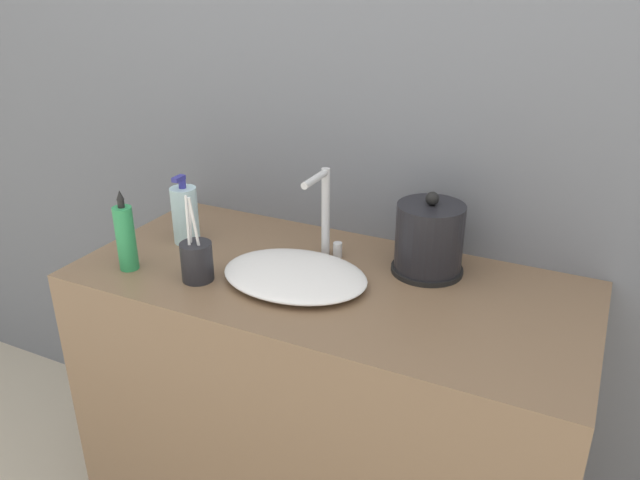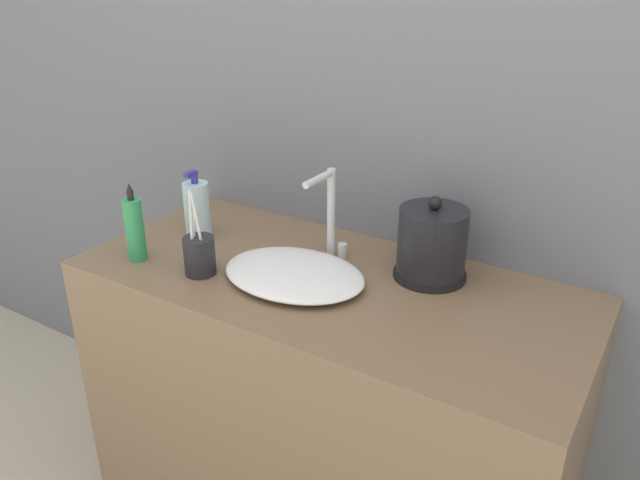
{
  "view_description": "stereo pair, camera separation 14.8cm",
  "coord_description": "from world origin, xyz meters",
  "views": [
    {
      "loc": [
        0.57,
        -0.93,
        1.58
      ],
      "look_at": [
        -0.02,
        0.29,
        0.97
      ],
      "focal_mm": 35.0,
      "sensor_mm": 36.0,
      "label": 1
    },
    {
      "loc": [
        0.7,
        -0.86,
        1.58
      ],
      "look_at": [
        -0.02,
        0.29,
        0.97
      ],
      "focal_mm": 35.0,
      "sensor_mm": 36.0,
      "label": 2
    }
  ],
  "objects": [
    {
      "name": "sink_basin",
      "position": [
        -0.06,
        0.24,
        0.88
      ],
      "size": [
        0.36,
        0.27,
        0.04
      ],
      "color": "white",
      "rests_on": "vanity_counter"
    },
    {
      "name": "faucet",
      "position": [
        -0.06,
        0.4,
        0.99
      ],
      "size": [
        0.06,
        0.13,
        0.24
      ],
      "color": "silver",
      "rests_on": "vanity_counter"
    },
    {
      "name": "wall_back",
      "position": [
        0.0,
        0.59,
        1.3
      ],
      "size": [
        6.0,
        0.04,
        2.6
      ],
      "color": "slate",
      "rests_on": "ground_plane"
    },
    {
      "name": "lotion_bottle",
      "position": [
        -0.44,
        0.32,
        0.95
      ],
      "size": [
        0.07,
        0.07,
        0.19
      ],
      "color": "silver",
      "rests_on": "vanity_counter"
    },
    {
      "name": "electric_kettle",
      "position": [
        0.21,
        0.43,
        0.95
      ],
      "size": [
        0.18,
        0.18,
        0.21
      ],
      "color": "black",
      "rests_on": "vanity_counter"
    },
    {
      "name": "toothbrush_cup",
      "position": [
        -0.28,
        0.15,
        0.92
      ],
      "size": [
        0.08,
        0.08,
        0.22
      ],
      "color": "#232328",
      "rests_on": "vanity_counter"
    },
    {
      "name": "vanity_counter",
      "position": [
        0.0,
        0.29,
        0.43
      ],
      "size": [
        1.26,
        0.57,
        0.87
      ],
      "color": "brown",
      "rests_on": "ground_plane"
    },
    {
      "name": "shampoo_bottle",
      "position": [
        -0.47,
        0.12,
        0.95
      ],
      "size": [
        0.05,
        0.05,
        0.21
      ],
      "color": "#2D9956",
      "rests_on": "vanity_counter"
    }
  ]
}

